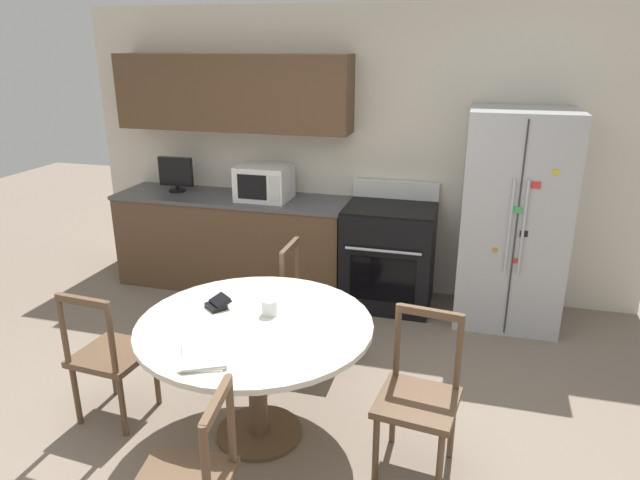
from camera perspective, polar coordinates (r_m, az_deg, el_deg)
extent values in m
plane|color=gray|center=(3.56, -6.75, -20.60)|extent=(14.00, 14.00, 0.00)
cube|color=silver|center=(5.37, 3.35, 8.69)|extent=(5.20, 0.10, 2.60)
cube|color=brown|center=(5.43, -8.78, 14.37)|extent=(2.21, 0.34, 0.68)
cube|color=brown|center=(5.59, -8.63, -0.28)|extent=(2.21, 0.62, 0.86)
cube|color=#4C4C51|center=(5.46, -8.86, 4.18)|extent=(2.24, 0.64, 0.03)
cube|color=#B2B5BA|center=(4.95, 18.79, 1.96)|extent=(0.83, 0.70, 1.79)
cube|color=#333333|center=(4.62, 18.98, 0.71)|extent=(0.01, 0.01, 1.72)
cylinder|color=silver|center=(4.59, 18.43, 1.24)|extent=(0.02, 0.02, 0.75)
cylinder|color=silver|center=(4.59, 19.67, 1.13)|extent=(0.02, 0.02, 0.75)
cube|color=yellow|center=(4.52, 22.54, 6.29)|extent=(0.05, 0.02, 0.04)
cube|color=orange|center=(4.65, 17.14, -0.97)|extent=(0.04, 0.01, 0.03)
cube|color=red|center=(4.52, 20.79, 5.15)|extent=(0.07, 0.01, 0.05)
cube|color=#3FB259|center=(4.56, 19.13, 2.86)|extent=(0.06, 0.02, 0.05)
cube|color=red|center=(4.69, 19.03, -1.98)|extent=(0.04, 0.02, 0.04)
cube|color=black|center=(4.62, 19.71, 0.58)|extent=(0.06, 0.02, 0.05)
cube|color=black|center=(5.16, 6.87, -1.69)|extent=(0.78, 0.64, 0.90)
cube|color=black|center=(4.89, 6.25, -3.97)|extent=(0.56, 0.01, 0.40)
cylinder|color=silver|center=(4.77, 6.31, -1.10)|extent=(0.64, 0.02, 0.02)
cube|color=black|center=(5.01, 7.08, 3.24)|extent=(0.78, 0.64, 0.02)
cube|color=white|center=(5.27, 7.60, 5.00)|extent=(0.78, 0.06, 0.16)
cube|color=white|center=(5.28, -5.58, 5.76)|extent=(0.47, 0.40, 0.32)
cube|color=black|center=(5.11, -6.83, 5.27)|extent=(0.27, 0.01, 0.22)
cube|color=silver|center=(5.03, -4.58, 5.14)|extent=(0.09, 0.01, 0.23)
cylinder|color=black|center=(5.74, -14.08, 4.84)|extent=(0.16, 0.16, 0.02)
cylinder|color=black|center=(5.73, -14.10, 5.13)|extent=(0.03, 0.03, 0.04)
cube|color=black|center=(5.70, -14.23, 6.67)|extent=(0.34, 0.05, 0.28)
cylinder|color=beige|center=(3.31, -6.52, -8.43)|extent=(1.35, 1.35, 0.03)
cylinder|color=brown|center=(3.49, -6.29, -13.80)|extent=(0.11, 0.11, 0.70)
cylinder|color=brown|center=(3.70, -6.07, -18.55)|extent=(0.52, 0.52, 0.03)
cube|color=brown|center=(3.24, 9.69, -15.72)|extent=(0.47, 0.47, 0.04)
cylinder|color=brown|center=(3.22, 11.89, -21.20)|extent=(0.04, 0.04, 0.41)
cylinder|color=brown|center=(3.27, 5.60, -20.03)|extent=(0.04, 0.04, 0.41)
cylinder|color=brown|center=(3.49, 13.05, -17.70)|extent=(0.04, 0.04, 0.41)
cylinder|color=brown|center=(3.54, 7.32, -16.71)|extent=(0.04, 0.04, 0.41)
cylinder|color=brown|center=(3.25, 13.72, -10.85)|extent=(0.04, 0.04, 0.45)
cylinder|color=brown|center=(3.30, 7.74, -9.91)|extent=(0.04, 0.04, 0.45)
cube|color=brown|center=(3.18, 10.93, -7.16)|extent=(0.35, 0.08, 0.04)
cube|color=brown|center=(4.21, -0.50, -6.74)|extent=(0.42, 0.42, 0.04)
cylinder|color=brown|center=(4.43, 2.30, -8.67)|extent=(0.04, 0.04, 0.41)
cylinder|color=brown|center=(4.13, 1.19, -10.82)|extent=(0.04, 0.04, 0.41)
cylinder|color=brown|center=(4.51, -2.02, -8.14)|extent=(0.04, 0.04, 0.41)
cylinder|color=brown|center=(4.22, -3.42, -10.19)|extent=(0.04, 0.04, 0.41)
cylinder|color=brown|center=(4.32, -2.30, -2.55)|extent=(0.04, 0.04, 0.45)
cylinder|color=brown|center=(4.02, -3.78, -4.30)|extent=(0.04, 0.04, 0.45)
cube|color=brown|center=(4.09, -3.06, -0.74)|extent=(0.04, 0.34, 0.04)
cube|color=brown|center=(3.85, -19.97, -10.70)|extent=(0.45, 0.45, 0.04)
cylinder|color=brown|center=(4.17, -20.00, -11.83)|extent=(0.04, 0.04, 0.41)
cylinder|color=brown|center=(3.98, -16.04, -12.97)|extent=(0.04, 0.04, 0.41)
cylinder|color=brown|center=(3.95, -23.19, -14.06)|extent=(0.04, 0.04, 0.41)
cylinder|color=brown|center=(3.75, -19.14, -15.43)|extent=(0.04, 0.04, 0.41)
cylinder|color=brown|center=(3.72, -24.30, -8.06)|extent=(0.04, 0.04, 0.45)
cylinder|color=brown|center=(3.50, -20.15, -9.18)|extent=(0.04, 0.04, 0.45)
cube|color=brown|center=(3.52, -22.71, -5.65)|extent=(0.35, 0.06, 0.04)
cylinder|color=brown|center=(2.45, -11.32, -21.93)|extent=(0.04, 0.04, 0.45)
cylinder|color=brown|center=(2.70, -8.89, -17.28)|extent=(0.04, 0.04, 0.45)
cube|color=brown|center=(2.45, -10.31, -15.73)|extent=(0.08, 0.35, 0.04)
cylinder|color=silver|center=(3.36, -5.08, -6.70)|extent=(0.09, 0.09, 0.09)
cylinder|color=beige|center=(3.37, -5.07, -7.01)|extent=(0.08, 0.08, 0.05)
cube|color=black|center=(3.49, -10.36, -6.53)|extent=(0.15, 0.15, 0.03)
cube|color=black|center=(3.49, -9.96, -6.02)|extent=(0.16, 0.15, 0.06)
cube|color=white|center=(3.01, -11.51, -11.28)|extent=(0.30, 0.35, 0.01)
cube|color=beige|center=(3.00, -11.52, -11.15)|extent=(0.32, 0.36, 0.01)
cube|color=silver|center=(3.00, -11.53, -11.02)|extent=(0.33, 0.37, 0.01)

